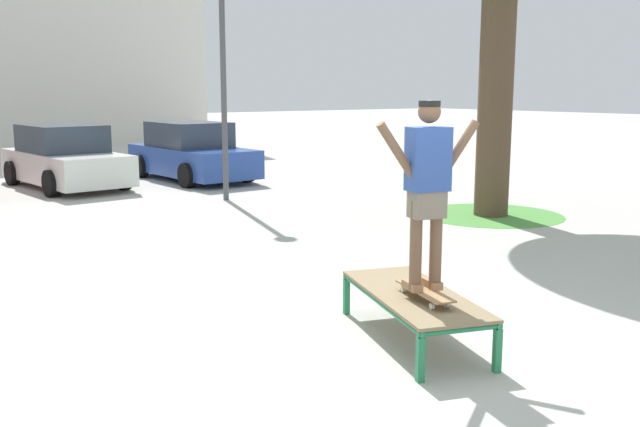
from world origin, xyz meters
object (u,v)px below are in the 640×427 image
car_white (65,159)px  car_blue (191,153)px  skateboard (425,292)px  skate_box (414,297)px  skater (427,182)px  light_post (222,16)px

car_white → car_blue: size_ratio=1.01×
skateboard → car_blue: (3.70, 12.47, 0.15)m
skate_box → car_white: 12.71m
skater → car_white: bearing=87.4°
skater → light_post: size_ratio=0.29×
skate_box → skater: bearing=-109.1°
skateboard → car_white: (0.59, 12.91, 0.15)m
skate_box → light_post: size_ratio=0.35×
skateboard → light_post: light_post is taller
skateboard → light_post: size_ratio=0.14×
car_blue → skater: bearing=-106.5°
skater → light_post: bearing=72.7°
light_post → car_blue: bearing=75.4°
skater → car_blue: skater is taller
skateboard → skater: skater is taller
car_blue → light_post: bearing=-104.6°
skateboard → car_white: car_white is taller
skate_box → skateboard: (-0.08, -0.22, 0.12)m
skateboard → light_post: bearing=72.7°
car_blue → light_post: (-0.94, -3.60, 3.13)m
skater → car_blue: bearing=73.5°
car_white → car_blue: (3.11, -0.44, 0.00)m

